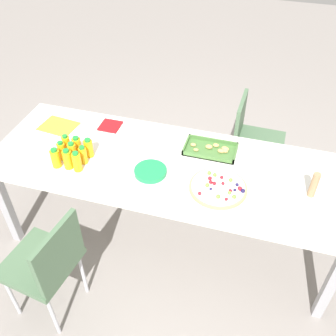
% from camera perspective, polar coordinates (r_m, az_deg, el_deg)
% --- Properties ---
extents(ground_plane, '(12.00, 12.00, 0.00)m').
position_cam_1_polar(ground_plane, '(3.08, 0.02, -10.05)').
color(ground_plane, gray).
extents(party_table, '(2.42, 0.86, 0.76)m').
position_cam_1_polar(party_table, '(2.57, 0.02, -0.39)').
color(party_table, silver).
rests_on(party_table, ground_plane).
extents(chair_far_right, '(0.41, 0.41, 0.83)m').
position_cam_1_polar(chair_far_right, '(3.27, 12.39, 4.60)').
color(chair_far_right, '#4C6B4C').
rests_on(chair_far_right, ground_plane).
extents(chair_near_left, '(0.45, 0.45, 0.83)m').
position_cam_1_polar(chair_near_left, '(2.43, -17.53, -13.20)').
color(chair_near_left, '#4C6B4C').
rests_on(chair_near_left, ground_plane).
extents(juice_bottle_0, '(0.06, 0.06, 0.14)m').
position_cam_1_polar(juice_bottle_0, '(2.58, -16.39, 1.43)').
color(juice_bottle_0, '#F9AB14').
rests_on(juice_bottle_0, party_table).
extents(juice_bottle_1, '(0.06, 0.06, 0.15)m').
position_cam_1_polar(juice_bottle_1, '(2.55, -14.73, 1.27)').
color(juice_bottle_1, '#F9AE14').
rests_on(juice_bottle_1, party_table).
extents(juice_bottle_2, '(0.06, 0.06, 0.15)m').
position_cam_1_polar(juice_bottle_2, '(2.51, -13.42, 0.92)').
color(juice_bottle_2, '#F9AE14').
rests_on(juice_bottle_2, party_table).
extents(juice_bottle_3, '(0.05, 0.05, 0.14)m').
position_cam_1_polar(juice_bottle_3, '(2.63, -15.55, 2.50)').
color(juice_bottle_3, '#F9AE14').
rests_on(juice_bottle_3, party_table).
extents(juice_bottle_4, '(0.06, 0.06, 0.14)m').
position_cam_1_polar(juice_bottle_4, '(2.60, -14.06, 2.31)').
color(juice_bottle_4, '#F9AB14').
rests_on(juice_bottle_4, party_table).
extents(juice_bottle_5, '(0.05, 0.05, 0.13)m').
position_cam_1_polar(juice_bottle_5, '(2.56, -12.53, 1.89)').
color(juice_bottle_5, '#F9AC14').
rests_on(juice_bottle_5, party_table).
extents(juice_bottle_6, '(0.05, 0.05, 0.14)m').
position_cam_1_polar(juice_bottle_6, '(2.68, -14.89, 3.44)').
color(juice_bottle_6, '#FAAE14').
rests_on(juice_bottle_6, party_table).
extents(juice_bottle_7, '(0.06, 0.06, 0.14)m').
position_cam_1_polar(juice_bottle_7, '(2.64, -13.40, 3.19)').
color(juice_bottle_7, '#FAAC14').
rests_on(juice_bottle_7, party_table).
extents(juice_bottle_8, '(0.06, 0.06, 0.14)m').
position_cam_1_polar(juice_bottle_8, '(2.61, -11.75, 2.94)').
color(juice_bottle_8, '#FAAE14').
rests_on(juice_bottle_8, party_table).
extents(fruit_pizza, '(0.36, 0.36, 0.05)m').
position_cam_1_polar(fruit_pizza, '(2.37, 7.52, -2.87)').
color(fruit_pizza, tan).
rests_on(fruit_pizza, party_table).
extents(snack_tray, '(0.36, 0.21, 0.04)m').
position_cam_1_polar(snack_tray, '(2.65, 6.49, 2.77)').
color(snack_tray, '#477238').
rests_on(snack_tray, party_table).
extents(plate_stack, '(0.21, 0.21, 0.03)m').
position_cam_1_polar(plate_stack, '(2.46, -2.63, -0.50)').
color(plate_stack, '#1E8C4C').
rests_on(plate_stack, party_table).
extents(napkin_stack, '(0.15, 0.15, 0.01)m').
position_cam_1_polar(napkin_stack, '(2.90, -8.60, 6.24)').
color(napkin_stack, red).
rests_on(napkin_stack, party_table).
extents(cardboard_tube, '(0.04, 0.04, 0.17)m').
position_cam_1_polar(cardboard_tube, '(2.42, 20.92, -2.37)').
color(cardboard_tube, '#9E7A56').
rests_on(cardboard_tube, party_table).
extents(paper_folder, '(0.28, 0.23, 0.01)m').
position_cam_1_polar(paper_folder, '(2.98, -16.00, 6.02)').
color(paper_folder, yellow).
rests_on(paper_folder, party_table).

